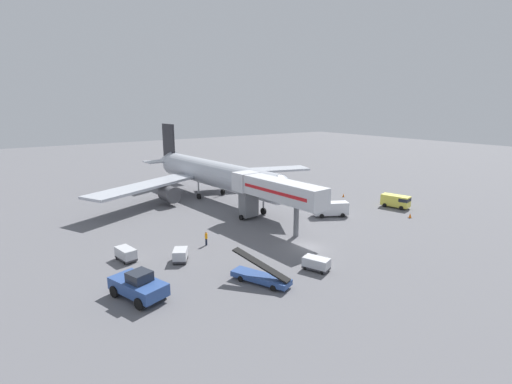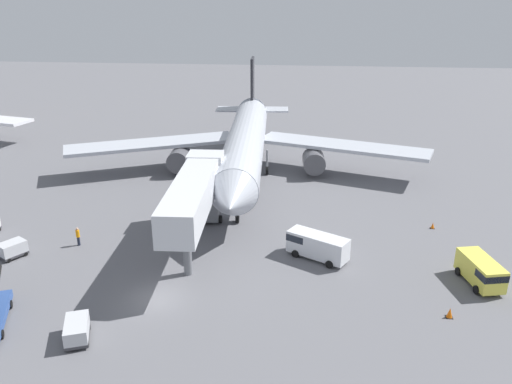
{
  "view_description": "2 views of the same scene",
  "coord_description": "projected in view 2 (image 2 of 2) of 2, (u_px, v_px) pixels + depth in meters",
  "views": [
    {
      "loc": [
        -30.58,
        -32.02,
        17.07
      ],
      "look_at": [
        3.71,
        16.41,
        3.41
      ],
      "focal_mm": 26.53,
      "sensor_mm": 36.0,
      "label": 1
    },
    {
      "loc": [
        11.13,
        -31.64,
        21.17
      ],
      "look_at": [
        5.49,
        17.72,
        2.24
      ],
      "focal_mm": 35.19,
      "sensor_mm": 36.0,
      "label": 2
    }
  ],
  "objects": [
    {
      "name": "safety_cone_bravo",
      "position": [
        450.0,
        313.0,
        35.75
      ],
      "size": [
        0.5,
        0.5,
        0.76
      ],
      "color": "black",
      "rests_on": "ground"
    },
    {
      "name": "ground_plane",
      "position": [
        158.0,
        299.0,
        38.09
      ],
      "size": [
        300.0,
        300.0,
        0.0
      ],
      "primitive_type": "plane",
      "color": "slate"
    },
    {
      "name": "jet_bridge",
      "position": [
        196.0,
        192.0,
        44.45
      ],
      "size": [
        4.2,
        16.97,
        7.17
      ],
      "color": "silver",
      "rests_on": "ground"
    },
    {
      "name": "safety_cone_alpha",
      "position": [
        433.0,
        225.0,
        49.84
      ],
      "size": [
        0.41,
        0.41,
        0.63
      ],
      "color": "black",
      "rests_on": "ground"
    },
    {
      "name": "baggage_cart_far_right",
      "position": [
        12.0,
        249.0,
        44.09
      ],
      "size": [
        2.38,
        2.61,
        1.42
      ],
      "color": "#38383D",
      "rests_on": "ground"
    },
    {
      "name": "ground_crew_worker_foreground",
      "position": [
        78.0,
        236.0,
        46.15
      ],
      "size": [
        0.46,
        0.46,
        1.78
      ],
      "color": "#1E2333",
      "rests_on": "ground"
    },
    {
      "name": "airplane_at_gate",
      "position": [
        246.0,
        141.0,
        63.51
      ],
      "size": [
        47.14,
        44.63,
        13.12
      ],
      "color": "#B7BCC6",
      "rests_on": "ground"
    },
    {
      "name": "service_van_mid_right",
      "position": [
        316.0,
        245.0,
        43.76
      ],
      "size": [
        5.61,
        4.2,
        2.26
      ],
      "color": "silver",
      "rests_on": "ground"
    },
    {
      "name": "baggage_cart_mid_left",
      "position": [
        77.0,
        330.0,
        33.28
      ],
      "size": [
        2.36,
        3.08,
        1.37
      ],
      "color": "#38383D",
      "rests_on": "ground"
    },
    {
      "name": "service_van_rear_right",
      "position": [
        481.0,
        271.0,
        39.66
      ],
      "size": [
        2.95,
        4.89,
        2.13
      ],
      "color": "#E5DB4C",
      "rests_on": "ground"
    }
  ]
}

